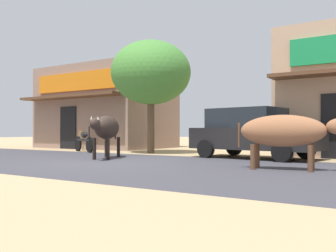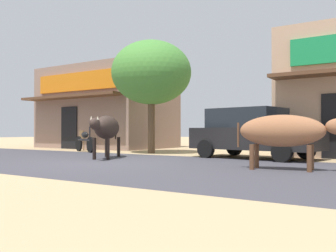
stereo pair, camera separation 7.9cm
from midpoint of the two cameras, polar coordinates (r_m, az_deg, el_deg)
The scene contains 9 objects.
ground at distance 11.05m, azimuth -9.57°, elevation -5.39°, with size 80.00×80.00×0.00m, color tan.
asphalt_road at distance 11.05m, azimuth -9.57°, elevation -5.38°, with size 72.00×6.74×0.00m, color #3F3E45.
storefront_left_cafe at distance 20.69m, azimuth -9.06°, elevation 2.68°, with size 6.58×5.33×4.24m.
roadside_tree at distance 15.34m, azimuth -2.37°, elevation 8.01°, with size 3.21×3.21×4.53m.
parked_hatchback_car at distance 12.65m, azimuth 12.79°, elevation -0.97°, with size 4.33×2.40×1.64m.
parked_motorcycle at distance 16.45m, azimuth -12.34°, elevation -2.18°, with size 1.86×0.85×1.08m.
cow_near_brown at distance 12.45m, azimuth -9.08°, elevation -0.29°, with size 1.51×2.46×1.39m.
cow_far_dark at distance 9.07m, azimuth 17.36°, elevation -0.76°, with size 2.53×0.98×1.27m.
cafe_chair_near_tree at distance 17.92m, azimuth -12.44°, elevation -1.94°, with size 0.56×0.56×0.92m.
Camera 2 is at (7.54, -8.03, 0.90)m, focal length 40.39 mm.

